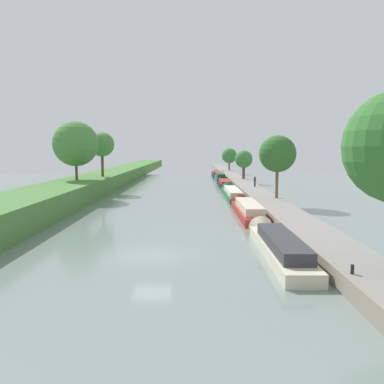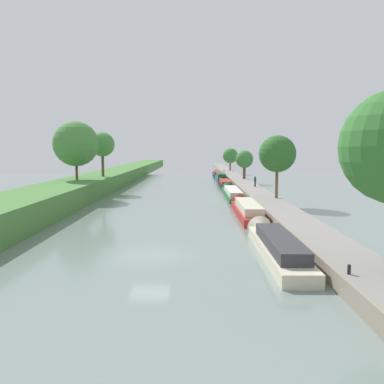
{
  "view_description": "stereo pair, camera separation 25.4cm",
  "coord_description": "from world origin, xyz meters",
  "px_view_note": "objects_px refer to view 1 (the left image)",
  "views": [
    {
      "loc": [
        2.69,
        -24.83,
        6.73
      ],
      "look_at": [
        2.42,
        28.14,
        1.0
      ],
      "focal_mm": 37.48,
      "sensor_mm": 36.0,
      "label": 1
    },
    {
      "loc": [
        2.94,
        -24.83,
        6.73
      ],
      "look_at": [
        2.42,
        28.14,
        1.0
      ],
      "focal_mm": 37.48,
      "sensor_mm": 36.0,
      "label": 2
    }
  ],
  "objects_px": {
    "narrowboat_green": "(232,193)",
    "person_walking": "(255,181)",
    "mooring_bollard_near": "(352,269)",
    "mooring_bollard_far": "(223,171)",
    "narrowboat_red": "(247,209)",
    "narrowboat_teal": "(220,177)",
    "narrowboat_black": "(224,183)",
    "narrowboat_navy": "(216,174)",
    "narrowboat_cream": "(277,244)"
  },
  "relations": [
    {
      "from": "narrowboat_green",
      "to": "mooring_bollard_near",
      "type": "xyz_separation_m",
      "value": [
        1.99,
        -38.64,
        0.65
      ]
    },
    {
      "from": "narrowboat_green",
      "to": "narrowboat_navy",
      "type": "relative_size",
      "value": 1.44
    },
    {
      "from": "narrowboat_green",
      "to": "narrowboat_teal",
      "type": "distance_m",
      "value": 27.79
    },
    {
      "from": "narrowboat_green",
      "to": "narrowboat_navy",
      "type": "height_order",
      "value": "narrowboat_navy"
    },
    {
      "from": "narrowboat_red",
      "to": "narrowboat_green",
      "type": "distance_m",
      "value": 16.37
    },
    {
      "from": "narrowboat_red",
      "to": "person_walking",
      "type": "bearing_deg",
      "value": 79.36
    },
    {
      "from": "narrowboat_teal",
      "to": "mooring_bollard_far",
      "type": "distance_m",
      "value": 17.76
    },
    {
      "from": "narrowboat_red",
      "to": "narrowboat_black",
      "type": "bearing_deg",
      "value": 89.96
    },
    {
      "from": "narrowboat_cream",
      "to": "narrowboat_black",
      "type": "bearing_deg",
      "value": 89.93
    },
    {
      "from": "narrowboat_red",
      "to": "mooring_bollard_near",
      "type": "height_order",
      "value": "narrowboat_red"
    },
    {
      "from": "narrowboat_teal",
      "to": "person_walking",
      "type": "height_order",
      "value": "person_walking"
    },
    {
      "from": "narrowboat_green",
      "to": "narrowboat_cream",
      "type": "bearing_deg",
      "value": -90.01
    },
    {
      "from": "narrowboat_cream",
      "to": "narrowboat_green",
      "type": "distance_m",
      "value": 31.5
    },
    {
      "from": "narrowboat_black",
      "to": "mooring_bollard_near",
      "type": "relative_size",
      "value": 28.59
    },
    {
      "from": "narrowboat_cream",
      "to": "narrowboat_black",
      "type": "height_order",
      "value": "narrowboat_cream"
    },
    {
      "from": "narrowboat_teal",
      "to": "narrowboat_black",
      "type": "bearing_deg",
      "value": -90.11
    },
    {
      "from": "narrowboat_green",
      "to": "narrowboat_teal",
      "type": "relative_size",
      "value": 1.32
    },
    {
      "from": "narrowboat_black",
      "to": "person_walking",
      "type": "distance_m",
      "value": 11.48
    },
    {
      "from": "narrowboat_navy",
      "to": "narrowboat_cream",
      "type": "bearing_deg",
      "value": -90.05
    },
    {
      "from": "narrowboat_teal",
      "to": "mooring_bollard_near",
      "type": "bearing_deg",
      "value": -88.34
    },
    {
      "from": "person_walking",
      "to": "mooring_bollard_near",
      "type": "xyz_separation_m",
      "value": [
        -2.0,
        -43.4,
        -0.65
      ]
    },
    {
      "from": "narrowboat_green",
      "to": "narrowboat_navy",
      "type": "distance_m",
      "value": 40.56
    },
    {
      "from": "narrowboat_red",
      "to": "narrowboat_navy",
      "type": "relative_size",
      "value": 1.22
    },
    {
      "from": "narrowboat_cream",
      "to": "narrowboat_red",
      "type": "relative_size",
      "value": 0.96
    },
    {
      "from": "narrowboat_red",
      "to": "mooring_bollard_far",
      "type": "distance_m",
      "value": 61.84
    },
    {
      "from": "narrowboat_navy",
      "to": "mooring_bollard_far",
      "type": "xyz_separation_m",
      "value": [
        1.94,
        4.88,
        0.59
      ]
    },
    {
      "from": "narrowboat_navy",
      "to": "person_walking",
      "type": "distance_m",
      "value": 36.04
    },
    {
      "from": "narrowboat_navy",
      "to": "mooring_bollard_near",
      "type": "relative_size",
      "value": 25.25
    },
    {
      "from": "narrowboat_green",
      "to": "person_walking",
      "type": "bearing_deg",
      "value": 49.99
    },
    {
      "from": "narrowboat_black",
      "to": "person_walking",
      "type": "xyz_separation_m",
      "value": [
        3.94,
        -10.71,
        1.31
      ]
    },
    {
      "from": "narrowboat_cream",
      "to": "narrowboat_red",
      "type": "xyz_separation_m",
      "value": [
        0.03,
        15.13,
        0.01
      ]
    },
    {
      "from": "person_walking",
      "to": "mooring_bollard_far",
      "type": "relative_size",
      "value": 3.69
    },
    {
      "from": "narrowboat_cream",
      "to": "narrowboat_black",
      "type": "xyz_separation_m",
      "value": [
        0.06,
        46.96,
        -0.11
      ]
    },
    {
      "from": "mooring_bollard_far",
      "to": "narrowboat_green",
      "type": "bearing_deg",
      "value": -92.51
    },
    {
      "from": "narrowboat_black",
      "to": "narrowboat_teal",
      "type": "relative_size",
      "value": 1.04
    },
    {
      "from": "mooring_bollard_near",
      "to": "narrowboat_black",
      "type": "bearing_deg",
      "value": 92.06
    },
    {
      "from": "narrowboat_green",
      "to": "mooring_bollard_far",
      "type": "bearing_deg",
      "value": 87.49
    },
    {
      "from": "narrowboat_cream",
      "to": "narrowboat_red",
      "type": "bearing_deg",
      "value": 89.88
    },
    {
      "from": "narrowboat_teal",
      "to": "mooring_bollard_far",
      "type": "bearing_deg",
      "value": 83.79
    },
    {
      "from": "narrowboat_teal",
      "to": "mooring_bollard_far",
      "type": "relative_size",
      "value": 27.53
    },
    {
      "from": "narrowboat_green",
      "to": "mooring_bollard_near",
      "type": "relative_size",
      "value": 36.39
    },
    {
      "from": "narrowboat_teal",
      "to": "mooring_bollard_near",
      "type": "height_order",
      "value": "narrowboat_teal"
    },
    {
      "from": "narrowboat_cream",
      "to": "mooring_bollard_near",
      "type": "bearing_deg",
      "value": -74.33
    },
    {
      "from": "narrowboat_navy",
      "to": "mooring_bollard_far",
      "type": "distance_m",
      "value": 5.28
    },
    {
      "from": "narrowboat_red",
      "to": "narrowboat_navy",
      "type": "distance_m",
      "value": 56.93
    },
    {
      "from": "mooring_bollard_far",
      "to": "person_walking",
      "type": "bearing_deg",
      "value": -87.19
    },
    {
      "from": "person_walking",
      "to": "narrowboat_red",
      "type": "bearing_deg",
      "value": -100.64
    },
    {
      "from": "narrowboat_green",
      "to": "narrowboat_teal",
      "type": "height_order",
      "value": "narrowboat_teal"
    },
    {
      "from": "narrowboat_red",
      "to": "narrowboat_black",
      "type": "height_order",
      "value": "narrowboat_red"
    },
    {
      "from": "narrowboat_green",
      "to": "mooring_bollard_near",
      "type": "bearing_deg",
      "value": -87.04
    }
  ]
}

